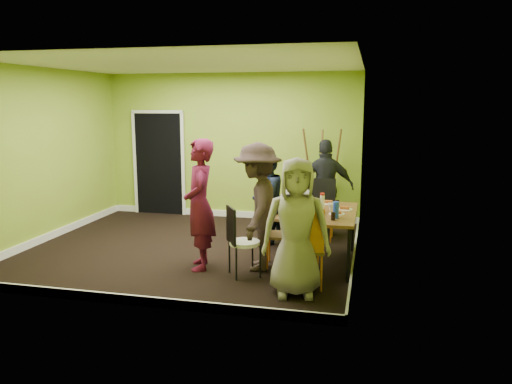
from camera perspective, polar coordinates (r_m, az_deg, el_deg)
ground at (r=7.89m, az=-7.31°, el=-6.41°), size 5.00×5.00×0.00m
room_walls at (r=7.72m, az=-7.53°, el=0.74°), size 5.04×4.54×2.82m
dining_table at (r=7.01m, az=7.69°, el=-2.68°), size 0.90×1.50×0.75m
chair_left_far at (r=7.82m, az=1.79°, el=-2.09°), size 0.50×0.50×1.04m
chair_left_near at (r=6.91m, az=2.15°, el=-4.20°), size 0.43×0.43×0.94m
chair_back_end at (r=8.40m, az=7.65°, el=-0.47°), size 0.41×0.48×0.99m
chair_front_end at (r=6.07m, az=5.75°, el=-5.86°), size 0.51×0.51×1.02m
chair_bentwood at (r=6.51m, az=-1.87°, el=-5.26°), size 0.50×0.49×0.93m
easel at (r=9.24m, az=7.50°, el=1.65°), size 0.72×0.67×1.79m
plate_near_left at (r=7.48m, az=6.40°, el=-1.35°), size 0.23×0.23×0.01m
plate_near_right at (r=6.59m, az=5.31°, el=-2.93°), size 0.22×0.22×0.01m
plate_far_back at (r=7.55m, az=8.21°, el=-1.28°), size 0.21×0.21×0.01m
plate_far_front at (r=6.45m, az=6.63°, el=-3.25°), size 0.23×0.23×0.01m
plate_wall_back at (r=7.16m, az=10.10°, el=-1.98°), size 0.22×0.22×0.01m
plate_wall_front at (r=6.86m, az=9.20°, el=-2.49°), size 0.21×0.21×0.01m
thermos at (r=6.93m, az=7.57°, el=-1.34°), size 0.06×0.06×0.24m
blue_bottle at (r=6.61m, az=9.12°, el=-2.04°), size 0.08×0.08×0.22m
orange_bottle at (r=7.15m, az=6.96°, el=-1.66°), size 0.04×0.04×0.07m
glass_mid at (r=7.19m, az=6.33°, el=-1.45°), size 0.06×0.06×0.10m
glass_back at (r=7.36m, az=9.27°, el=-1.28°), size 0.06×0.06×0.10m
glass_front at (r=6.51m, az=8.80°, el=-2.74°), size 0.06×0.06×0.11m
cup_a at (r=6.80m, az=6.53°, el=-2.19°), size 0.12×0.12×0.09m
cup_b at (r=7.08m, az=8.67°, el=-1.70°), size 0.11×0.11×0.10m
person_standing at (r=6.77m, az=-6.46°, el=-1.44°), size 0.62×0.75×1.78m
person_left_far at (r=7.96m, az=1.16°, el=-0.70°), size 0.75×0.85×1.48m
person_left_near at (r=6.71m, az=0.18°, el=-1.69°), size 0.76×1.18×1.73m
person_back_end at (r=8.56m, az=7.96°, el=0.51°), size 1.02×0.61×1.64m
person_front_end at (r=5.82m, az=4.61°, el=-4.07°), size 0.88×0.66×1.64m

